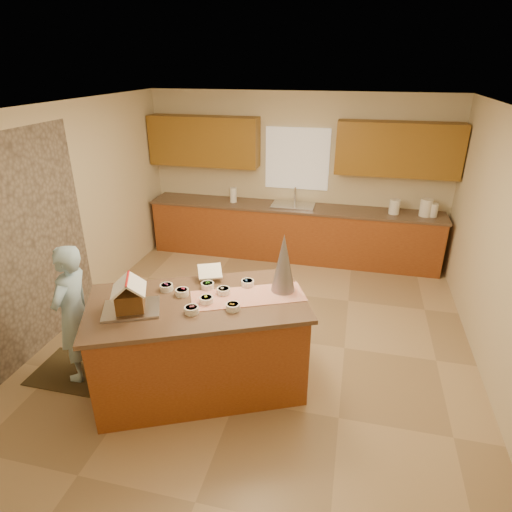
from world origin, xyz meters
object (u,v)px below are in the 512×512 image
object	(u,v)px
boy	(74,314)
tinsel_tree	(284,263)
island_base	(200,347)
gingerbread_house	(130,297)

from	to	relation	value
boy	tinsel_tree	bearing A→B (deg)	102.90
island_base	boy	world-z (taller)	boy
tinsel_tree	gingerbread_house	xyz separation A→B (m)	(-1.30, -0.70, -0.16)
boy	gingerbread_house	distance (m)	0.89
tinsel_tree	boy	size ratio (longest dim) A/B	0.41
gingerbread_house	boy	bearing A→B (deg)	167.49
tinsel_tree	boy	distance (m)	2.21
gingerbread_house	island_base	bearing A→B (deg)	29.29
boy	gingerbread_house	world-z (taller)	boy
boy	gingerbread_house	size ratio (longest dim) A/B	3.70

